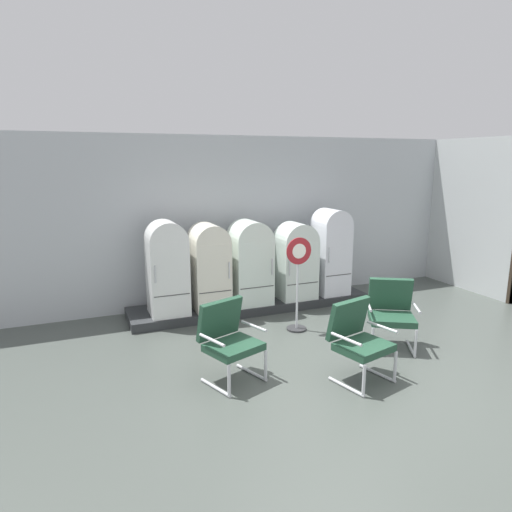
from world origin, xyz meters
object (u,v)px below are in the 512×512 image
object	(u,v)px
refrigerator_0	(167,265)
refrigerator_4	(331,249)
sign_stand	(298,287)
refrigerator_1	(209,264)
refrigerator_2	(250,260)
armchair_left	(228,337)
armchair_right	(391,310)
armchair_center	(358,337)
refrigerator_3	(296,259)

from	to	relation	value
refrigerator_0	refrigerator_4	size ratio (longest dim) A/B	0.96
refrigerator_0	sign_stand	distance (m)	2.16
refrigerator_1	sign_stand	world-z (taller)	refrigerator_1
refrigerator_2	armchair_left	size ratio (longest dim) A/B	1.49
armchair_right	armchair_center	world-z (taller)	same
refrigerator_2	armchair_left	world-z (taller)	refrigerator_2
armchair_left	armchair_center	distance (m)	1.59
refrigerator_2	sign_stand	bearing A→B (deg)	-73.65
refrigerator_0	refrigerator_2	xyz separation A→B (m)	(1.47, 0.03, -0.04)
sign_stand	armchair_left	bearing A→B (deg)	-143.58
refrigerator_4	armchair_left	xyz separation A→B (m)	(-2.84, -2.28, -0.46)
armchair_right	sign_stand	size ratio (longest dim) A/B	0.66
refrigerator_3	armchair_left	distance (m)	3.10
refrigerator_0	armchair_left	xyz separation A→B (m)	(0.27, -2.28, -0.43)
refrigerator_2	armchair_right	xyz separation A→B (m)	(1.30, -2.25, -0.39)
armchair_right	sign_stand	xyz separation A→B (m)	(-0.95, 1.08, 0.16)
armchair_right	armchair_center	xyz separation A→B (m)	(-1.03, -0.65, 0.00)
refrigerator_0	refrigerator_2	distance (m)	1.47
refrigerator_3	armchair_center	world-z (taller)	refrigerator_3
refrigerator_0	armchair_left	world-z (taller)	refrigerator_0
refrigerator_2	armchair_center	xyz separation A→B (m)	(0.27, -2.91, -0.39)
refrigerator_3	sign_stand	world-z (taller)	refrigerator_3
refrigerator_3	armchair_left	size ratio (longest dim) A/B	1.41
refrigerator_1	sign_stand	distance (m)	1.62
refrigerator_0	refrigerator_2	bearing A→B (deg)	1.12
refrigerator_4	refrigerator_2	bearing A→B (deg)	178.93
refrigerator_0	armchair_right	world-z (taller)	refrigerator_0
armchair_left	armchair_center	world-z (taller)	same
refrigerator_4	sign_stand	xyz separation A→B (m)	(-1.29, -1.14, -0.31)
refrigerator_2	refrigerator_3	bearing A→B (deg)	-2.70
refrigerator_3	refrigerator_4	bearing A→B (deg)	0.86
refrigerator_2	sign_stand	size ratio (longest dim) A/B	0.99
refrigerator_4	armchair_center	bearing A→B (deg)	-115.44
refrigerator_2	refrigerator_4	world-z (taller)	refrigerator_4
refrigerator_4	sign_stand	distance (m)	1.75
refrigerator_1	armchair_right	bearing A→B (deg)	-47.83
refrigerator_4	refrigerator_3	bearing A→B (deg)	-179.14
refrigerator_0	armchair_center	bearing A→B (deg)	-58.83
refrigerator_1	refrigerator_3	size ratio (longest dim) A/B	1.05
refrigerator_1	sign_stand	bearing A→B (deg)	-47.08
refrigerator_2	refrigerator_3	distance (m)	0.89
refrigerator_4	armchair_right	xyz separation A→B (m)	(-0.34, -2.22, -0.46)
refrigerator_2	armchair_center	world-z (taller)	refrigerator_2
refrigerator_4	armchair_center	xyz separation A→B (m)	(-1.37, -2.88, -0.46)
refrigerator_1	armchair_left	size ratio (longest dim) A/B	1.48
refrigerator_0	refrigerator_1	distance (m)	0.73
armchair_center	sign_stand	world-z (taller)	sign_stand
refrigerator_2	refrigerator_3	size ratio (longest dim) A/B	1.06
refrigerator_2	armchair_right	bearing A→B (deg)	-60.10
refrigerator_1	refrigerator_2	bearing A→B (deg)	-0.32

